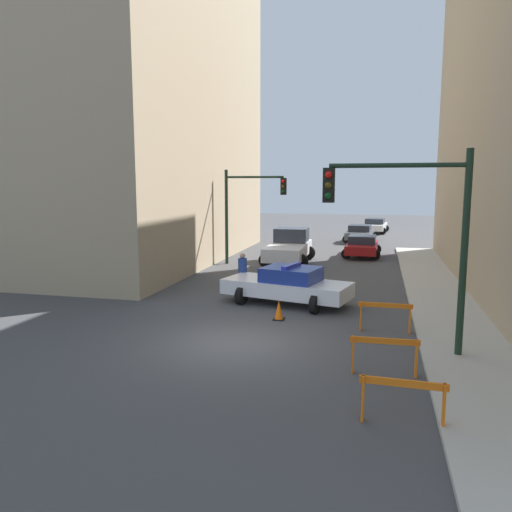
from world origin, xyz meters
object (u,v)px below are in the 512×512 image
object	(u,v)px
traffic_light_far	(246,203)
parked_car_near	(362,246)
parked_car_far	(375,225)
barrier_mid	(384,350)
parked_car_mid	(360,233)
traffic_cone	(279,310)
barrier_front	(403,394)
white_truck	(289,247)
barrier_back	(385,312)
traffic_light_near	(417,221)
pedestrian_crossing	(242,272)
police_car	(288,285)

from	to	relation	value
traffic_light_far	parked_car_near	bearing A→B (deg)	36.62
traffic_light_far	parked_car_far	world-z (taller)	traffic_light_far
barrier_mid	parked_car_mid	bearing A→B (deg)	93.33
traffic_cone	parked_car_near	bearing A→B (deg)	81.94
barrier_front	traffic_cone	xyz separation A→B (m)	(-3.64, 6.60, -0.30)
parked_car_mid	barrier_mid	size ratio (longest dim) A/B	2.76
white_truck	traffic_cone	size ratio (longest dim) A/B	8.27
barrier_back	traffic_light_near	bearing A→B (deg)	-71.69
traffic_light_near	parked_car_mid	xyz separation A→B (m)	(-2.29, 25.76, -2.86)
traffic_light_near	white_truck	size ratio (longest dim) A/B	0.96
parked_car_near	white_truck	bearing A→B (deg)	-137.48
white_truck	parked_car_mid	size ratio (longest dim) A/B	1.23
traffic_light_far	pedestrian_crossing	size ratio (longest dim) A/B	3.13
pedestrian_crossing	police_car	bearing A→B (deg)	146.96
traffic_light_far	white_truck	bearing A→B (deg)	26.99
white_truck	barrier_front	size ratio (longest dim) A/B	3.39
parked_car_mid	traffic_cone	distance (m)	23.31
parked_car_far	traffic_cone	bearing A→B (deg)	-89.39
white_truck	barrier_front	world-z (taller)	white_truck
parked_car_mid	parked_car_far	size ratio (longest dim) A/B	0.99
traffic_cone	traffic_light_far	bearing A→B (deg)	110.48
parked_car_far	barrier_front	distance (m)	37.27
white_truck	traffic_light_near	bearing A→B (deg)	-68.80
parked_car_mid	traffic_light_far	bearing A→B (deg)	-110.48
white_truck	traffic_cone	world-z (taller)	white_truck
parked_car_far	barrier_back	world-z (taller)	parked_car_far
traffic_light_near	barrier_back	distance (m)	3.56
parked_car_near	barrier_front	bearing A→B (deg)	-84.86
traffic_light_near	parked_car_mid	distance (m)	26.01
white_truck	parked_car_far	bearing A→B (deg)	75.64
parked_car_near	traffic_cone	xyz separation A→B (m)	(-2.17, -15.30, -0.36)
traffic_light_near	parked_car_mid	size ratio (longest dim) A/B	1.18
barrier_front	traffic_cone	bearing A→B (deg)	118.89
parked_car_mid	parked_car_far	bearing A→B (deg)	86.07
police_car	barrier_mid	bearing A→B (deg)	-137.76
parked_car_far	barrier_mid	xyz separation A→B (m)	(0.53, -34.78, -0.06)
barrier_front	police_car	bearing A→B (deg)	113.05
traffic_light_far	barrier_mid	bearing A→B (deg)	-63.69
barrier_mid	pedestrian_crossing	bearing A→B (deg)	125.68
parked_car_mid	parked_car_far	distance (m)	7.50
parked_car_mid	barrier_back	xyz separation A→B (m)	(1.64, -23.81, -0.06)
police_car	barrier_back	size ratio (longest dim) A/B	3.13
traffic_light_far	parked_car_mid	size ratio (longest dim) A/B	1.18
parked_car_near	parked_car_mid	distance (m)	7.95
traffic_light_far	pedestrian_crossing	bearing A→B (deg)	-76.03
pedestrian_crossing	barrier_mid	bearing A→B (deg)	126.42
traffic_cone	barrier_back	bearing A→B (deg)	-9.59
barrier_front	traffic_cone	distance (m)	7.54
traffic_light_far	parked_car_near	distance (m)	8.16
parked_car_mid	pedestrian_crossing	bearing A→B (deg)	-97.34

